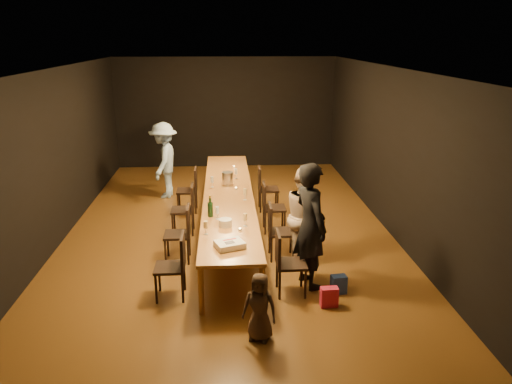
{
  "coord_description": "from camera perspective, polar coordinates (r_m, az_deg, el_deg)",
  "views": [
    {
      "loc": [
        -0.07,
        -8.76,
        3.53
      ],
      "look_at": [
        0.46,
        -0.72,
        1.0
      ],
      "focal_mm": 35.0,
      "sensor_mm": 36.0,
      "label": 1
    }
  ],
  "objects": [
    {
      "name": "chair_left_2",
      "position": [
        9.31,
        -8.39,
        -1.97
      ],
      "size": [
        0.42,
        0.42,
        0.93
      ],
      "primitive_type": null,
      "rotation": [
        0.0,
        0.0,
        1.57
      ],
      "color": "black",
      "rests_on": "ground"
    },
    {
      "name": "chair_left_3",
      "position": [
        10.45,
        -7.9,
        0.21
      ],
      "size": [
        0.42,
        0.42,
        0.93
      ],
      "primitive_type": null,
      "rotation": [
        0.0,
        0.0,
        1.57
      ],
      "color": "black",
      "rests_on": "ground"
    },
    {
      "name": "champagne_bottle",
      "position": [
        8.0,
        -5.25,
        -1.6
      ],
      "size": [
        0.11,
        0.11,
        0.36
      ],
      "primitive_type": null,
      "rotation": [
        0.0,
        0.0,
        -0.4
      ],
      "color": "black",
      "rests_on": "table"
    },
    {
      "name": "birthday_cake",
      "position": [
        6.88,
        -3.02,
        -6.01
      ],
      "size": [
        0.46,
        0.41,
        0.09
      ],
      "rotation": [
        0.0,
        0.0,
        0.36
      ],
      "color": "white",
      "rests_on": "table"
    },
    {
      "name": "ground",
      "position": [
        9.44,
        -3.1,
        -4.54
      ],
      "size": [
        10.0,
        10.0,
        0.0
      ],
      "primitive_type": "plane",
      "color": "#4E3113",
      "rests_on": "ground"
    },
    {
      "name": "chair_right_0",
      "position": [
        7.12,
        4.05,
        -8.11
      ],
      "size": [
        0.42,
        0.42,
        0.93
      ],
      "primitive_type": null,
      "rotation": [
        0.0,
        0.0,
        -1.57
      ],
      "color": "black",
      "rests_on": "ground"
    },
    {
      "name": "tealight_mid",
      "position": [
        9.45,
        -2.29,
        0.41
      ],
      "size": [
        0.05,
        0.05,
        0.03
      ],
      "primitive_type": "cylinder",
      "color": "#B2B7B2",
      "rests_on": "table"
    },
    {
      "name": "room_shell",
      "position": [
        8.88,
        -3.32,
        7.99
      ],
      "size": [
        6.04,
        10.04,
        3.02
      ],
      "color": "black",
      "rests_on": "ground"
    },
    {
      "name": "child",
      "position": [
        6.11,
        0.42,
        -13.01
      ],
      "size": [
        0.49,
        0.4,
        0.86
      ],
      "primitive_type": "imported",
      "rotation": [
        0.0,
        0.0,
        -0.36
      ],
      "color": "#3C2C21",
      "rests_on": "ground"
    },
    {
      "name": "tealight_far",
      "position": [
        11.02,
        -2.52,
        2.89
      ],
      "size": [
        0.05,
        0.05,
        0.03
      ],
      "primitive_type": "cylinder",
      "color": "#B2B7B2",
      "rests_on": "table"
    },
    {
      "name": "chair_left_1",
      "position": [
        8.19,
        -9.01,
        -4.75
      ],
      "size": [
        0.42,
        0.42,
        0.93
      ],
      "primitive_type": null,
      "rotation": [
        0.0,
        0.0,
        1.57
      ],
      "color": "black",
      "rests_on": "ground"
    },
    {
      "name": "wineglass_4",
      "position": [
        9.58,
        -5.03,
        1.15
      ],
      "size": [
        0.06,
        0.06,
        0.21
      ],
      "primitive_type": null,
      "color": "silver",
      "rests_on": "table"
    },
    {
      "name": "wineglass_1",
      "position": [
        7.59,
        -1.24,
        -3.21
      ],
      "size": [
        0.06,
        0.06,
        0.21
      ],
      "primitive_type": null,
      "color": "beige",
      "rests_on": "table"
    },
    {
      "name": "chair_right_3",
      "position": [
        10.46,
        1.43,
        0.39
      ],
      "size": [
        0.42,
        0.42,
        0.93
      ],
      "primitive_type": null,
      "rotation": [
        0.0,
        0.0,
        -1.57
      ],
      "color": "black",
      "rests_on": "ground"
    },
    {
      "name": "ice_bucket",
      "position": [
        9.77,
        -3.28,
        1.61
      ],
      "size": [
        0.28,
        0.28,
        0.24
      ],
      "primitive_type": "cylinder",
      "rotation": [
        0.0,
        0.0,
        0.4
      ],
      "color": "#B1B0B5",
      "rests_on": "table"
    },
    {
      "name": "wineglass_3",
      "position": [
        8.8,
        -1.28,
        -0.27
      ],
      "size": [
        0.06,
        0.06,
        0.21
      ],
      "primitive_type": null,
      "color": "beige",
      "rests_on": "table"
    },
    {
      "name": "wineglass_0",
      "position": [
        7.32,
        -5.75,
        -4.09
      ],
      "size": [
        0.06,
        0.06,
        0.21
      ],
      "primitive_type": null,
      "color": "beige",
      "rests_on": "table"
    },
    {
      "name": "man_blue",
      "position": [
        11.41,
        -10.46,
        3.58
      ],
      "size": [
        0.77,
        1.17,
        1.71
      ],
      "primitive_type": "imported",
      "rotation": [
        0.0,
        0.0,
        -1.7
      ],
      "color": "#8FAFDD",
      "rests_on": "ground"
    },
    {
      "name": "table",
      "position": [
        9.2,
        -3.17,
        -0.48
      ],
      "size": [
        0.9,
        6.0,
        0.75
      ],
      "color": "#995F2C",
      "rests_on": "ground"
    },
    {
      "name": "chair_left_0",
      "position": [
        7.1,
        -9.83,
        -8.4
      ],
      "size": [
        0.42,
        0.42,
        0.93
      ],
      "primitive_type": null,
      "rotation": [
        0.0,
        0.0,
        1.57
      ],
      "color": "black",
      "rests_on": "ground"
    },
    {
      "name": "wineglass_5",
      "position": [
        10.14,
        -2.31,
        2.11
      ],
      "size": [
        0.06,
        0.06,
        0.21
      ],
      "primitive_type": null,
      "color": "silver",
      "rests_on": "table"
    },
    {
      "name": "chair_right_2",
      "position": [
        9.32,
        2.09,
        -1.76
      ],
      "size": [
        0.42,
        0.42,
        0.93
      ],
      "primitive_type": null,
      "rotation": [
        0.0,
        0.0,
        -1.57
      ],
      "color": "black",
      "rests_on": "ground"
    },
    {
      "name": "woman_birthday",
      "position": [
        7.2,
        6.24,
        -3.84
      ],
      "size": [
        0.65,
        0.79,
        1.86
      ],
      "primitive_type": "imported",
      "rotation": [
        0.0,
        0.0,
        1.92
      ],
      "color": "black",
      "rests_on": "ground"
    },
    {
      "name": "gift_bag_blue",
      "position": [
        7.34,
        9.42,
        -10.36
      ],
      "size": [
        0.23,
        0.17,
        0.27
      ],
      "primitive_type": "cube",
      "rotation": [
        0.0,
        0.0,
        0.13
      ],
      "color": "#2A4DB6",
      "rests_on": "ground"
    },
    {
      "name": "gift_bag_red",
      "position": [
        6.99,
        8.35,
        -11.79
      ],
      "size": [
        0.24,
        0.14,
        0.28
      ],
      "primitive_type": "cube",
      "rotation": [
        0.0,
        0.0,
        0.04
      ],
      "color": "#C61D42",
      "rests_on": "ground"
    },
    {
      "name": "wineglass_2",
      "position": [
        7.91,
        -4.44,
        -2.4
      ],
      "size": [
        0.06,
        0.06,
        0.21
      ],
      "primitive_type": null,
      "color": "silver",
      "rests_on": "table"
    },
    {
      "name": "woman_tan",
      "position": [
        7.95,
        5.65,
        -2.75
      ],
      "size": [
        0.61,
        0.78,
        1.59
      ],
      "primitive_type": "imported",
      "rotation": [
        0.0,
        0.0,
        1.57
      ],
      "color": "tan",
      "rests_on": "ground"
    },
    {
      "name": "plate_stack",
      "position": [
        7.62,
        -3.54,
        -3.52
      ],
      "size": [
        0.27,
        0.27,
        0.11
      ],
      "primitive_type": "cylinder",
      "rotation": [
        0.0,
        0.0,
        0.43
      ],
      "color": "silver",
      "rests_on": "table"
    },
    {
      "name": "chair_right_1",
      "position": [
        8.21,
        2.93,
        -4.51
      ],
      "size": [
        0.42,
        0.42,
        0.93
      ],
      "primitive_type": null,
      "rotation": [
        0.0,
        0.0,
        -1.57
      ],
      "color": "black",
      "rests_on": "ground"
    },
    {
      "name": "tealight_near",
      "position": [
        7.46,
        -1.84,
        -4.31
      ],
      "size": [
        0.05,
        0.05,
        0.03
      ],
      "primitive_type": "cylinder",
      "color": "#B2B7B2",
      "rests_on": "table"
    }
  ]
}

